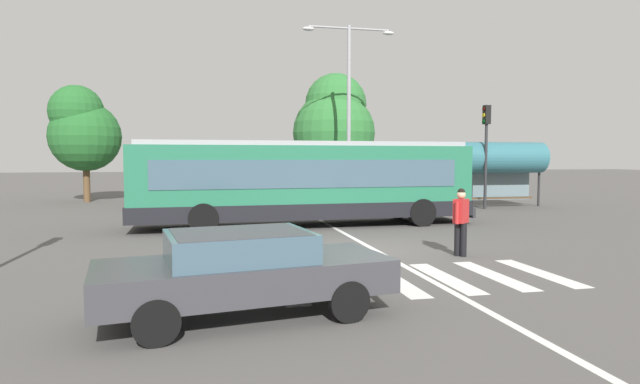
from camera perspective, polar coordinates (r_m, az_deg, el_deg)
name	(u,v)px	position (r m, az deg, el deg)	size (l,w,h in m)	color
ground_plane	(362,250)	(14.06, 4.62, -6.40)	(160.00, 160.00, 0.00)	#514F4C
city_transit_bus	(305,182)	(18.87, -1.69, 1.08)	(12.36, 2.83, 3.06)	black
pedestrian_crossing_street	(461,218)	(13.53, 15.22, -2.78)	(0.47, 0.45, 1.72)	black
foreground_sedan	(244,268)	(8.26, -8.40, -8.29)	(4.72, 2.48, 1.35)	black
parked_car_charcoal	(163,192)	(27.38, -16.91, 0.05)	(2.14, 4.62, 1.35)	black
parked_car_champagne	(217,191)	(26.78, -11.21, 0.06)	(2.01, 4.57, 1.35)	black
parked_car_blue	(268,190)	(27.27, -5.77, 0.18)	(2.02, 4.57, 1.35)	black
parked_car_silver	(319,189)	(28.02, -0.16, 0.30)	(1.96, 4.54, 1.35)	black
parked_car_teal	(365,189)	(28.76, 4.93, 0.38)	(1.88, 4.50, 1.35)	black
traffic_light_far_corner	(486,140)	(26.24, 17.79, 5.47)	(0.33, 0.32, 4.98)	#28282B
bus_stop_shelter	(497,159)	(27.44, 18.92, 3.47)	(4.86, 1.54, 3.25)	#28282B
twin_arm_street_lamp	(349,96)	(26.64, 3.20, 10.53)	(4.76, 0.32, 9.09)	#939399
background_tree_left	(83,129)	(31.70, -24.62, 6.28)	(3.85, 3.85, 6.44)	brown
background_tree_right	(334,125)	(32.13, 1.59, 7.42)	(5.05, 5.05, 7.64)	brown
crosswalk_painted_stripes	(394,280)	(10.76, 8.19, -9.59)	(7.07, 2.79, 0.01)	silver
lane_center_line	(354,238)	(16.05, 3.72, -5.10)	(0.16, 24.00, 0.01)	silver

